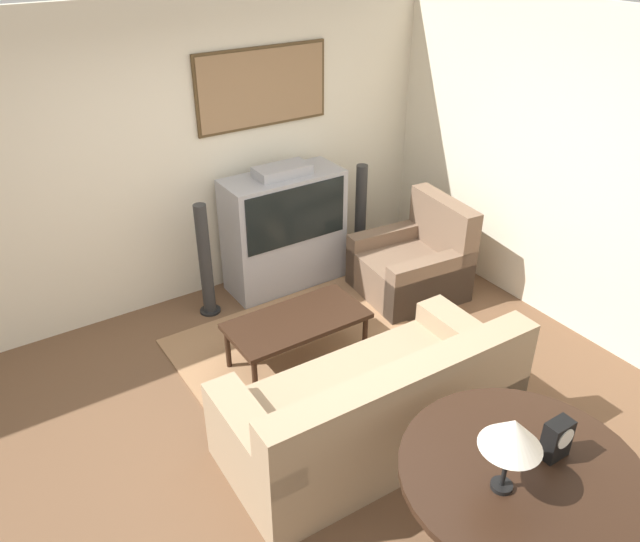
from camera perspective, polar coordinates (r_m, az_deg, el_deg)
name	(u,v)px	position (r m, az deg, el deg)	size (l,w,h in m)	color
ground_plane	(306,419)	(4.74, -1.30, -13.38)	(12.00, 12.00, 0.00)	brown
wall_back	(177,160)	(5.70, -12.93, 9.89)	(12.00, 0.10, 2.70)	beige
wall_right	(572,176)	(5.64, 22.06, 8.09)	(0.06, 12.00, 2.70)	beige
area_rug	(311,357)	(5.29, -0.84, -7.82)	(2.03, 1.85, 0.01)	#99704C
tv	(284,230)	(6.03, -3.28, 3.79)	(1.15, 0.49, 1.24)	#9E9EA3
couch	(375,409)	(4.38, 5.04, -12.44)	(2.07, 1.00, 0.87)	#9E8466
armchair	(413,265)	(6.09, 8.54, 0.53)	(0.99, 0.94, 0.91)	brown
coffee_table	(297,323)	(5.04, -2.12, -4.77)	(1.13, 0.56, 0.42)	black
console_table	(522,480)	(3.54, 17.99, -17.72)	(1.28, 1.28, 0.79)	black
table_lamp	(512,435)	(3.14, 17.17, -14.12)	(0.30, 0.30, 0.45)	black
mantel_clock	(557,439)	(3.54, 20.84, -14.18)	(0.15, 0.10, 0.23)	black
speaker_tower_left	(205,263)	(5.68, -10.43, 0.70)	(0.19, 0.19, 1.09)	black
speaker_tower_right	(360,218)	(6.44, 3.71, 4.86)	(0.19, 0.19, 1.09)	black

